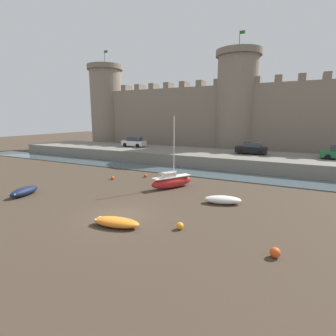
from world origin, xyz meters
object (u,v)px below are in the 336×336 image
rowboat_near_channel_right (116,222)px  car_quay_west (252,148)px  sailboat_foreground_left (172,181)px  mooring_buoy_off_centre (275,253)px  car_quay_centre_east (134,142)px  rowboat_foreground_right (223,200)px  mooring_buoy_near_channel (145,176)px  rowboat_foreground_centre (24,191)px  mooring_buoy_mid_mud (112,178)px  mooring_buoy_near_shore (180,226)px

rowboat_near_channel_right → car_quay_west: bearing=81.5°
sailboat_foreground_left → mooring_buoy_off_centre: (9.94, -8.97, -0.41)m
car_quay_centre_east → rowboat_near_channel_right: bearing=-57.9°
sailboat_foreground_left → rowboat_foreground_right: 6.03m
mooring_buoy_near_channel → mooring_buoy_off_centre: bearing=-38.8°
mooring_buoy_near_channel → car_quay_west: car_quay_west is taller
rowboat_foreground_centre → car_quay_west: bearing=57.6°
mooring_buoy_mid_mud → mooring_buoy_near_channel: mooring_buoy_mid_mud is taller
rowboat_foreground_right → mooring_buoy_near_shore: rowboat_foreground_right is taller
mooring_buoy_near_channel → car_quay_west: size_ratio=0.09×
sailboat_foreground_left → rowboat_foreground_centre: bearing=-141.9°
sailboat_foreground_left → car_quay_centre_east: bearing=133.7°
car_quay_west → car_quay_centre_east: 19.49m
sailboat_foreground_left → rowboat_foreground_centre: (-10.14, -7.94, -0.28)m
mooring_buoy_off_centre → car_quay_west: 24.90m
mooring_buoy_off_centre → rowboat_foreground_centre: bearing=177.0°
rowboat_near_channel_right → car_quay_centre_east: size_ratio=0.78×
rowboat_foreground_centre → mooring_buoy_near_channel: rowboat_foreground_centre is taller
sailboat_foreground_left → car_quay_west: bearing=73.2°
mooring_buoy_near_channel → mooring_buoy_off_centre: mooring_buoy_off_centre is taller
sailboat_foreground_left → mooring_buoy_near_channel: size_ratio=18.34×
rowboat_foreground_right → rowboat_near_channel_right: rowboat_foreground_right is taller
rowboat_near_channel_right → mooring_buoy_mid_mud: 12.60m
car_quay_centre_east → mooring_buoy_near_shore: bearing=-50.7°
rowboat_foreground_centre → mooring_buoy_near_shore: (14.71, -0.21, -0.16)m
rowboat_foreground_centre → mooring_buoy_mid_mud: bearing=69.7°
rowboat_near_channel_right → mooring_buoy_near_shore: size_ratio=7.23×
mooring_buoy_mid_mud → sailboat_foreground_left: bearing=-1.0°
mooring_buoy_near_shore → car_quay_west: size_ratio=0.11×
rowboat_foreground_right → mooring_buoy_near_shore: size_ratio=6.80×
mooring_buoy_near_shore → car_quay_centre_east: (-19.45, 23.74, 2.18)m
rowboat_near_channel_right → car_quay_centre_east: (-15.80, 25.14, 2.10)m
rowboat_foreground_centre → mooring_buoy_off_centre: rowboat_foreground_centre is taller
mooring_buoy_mid_mud → car_quay_centre_east: size_ratio=0.09×
sailboat_foreground_left → car_quay_centre_east: sailboat_foreground_left is taller
mooring_buoy_mid_mud → mooring_buoy_off_centre: mooring_buoy_off_centre is taller
sailboat_foreground_left → mooring_buoy_near_channel: sailboat_foreground_left is taller
rowboat_near_channel_right → car_quay_centre_east: bearing=122.1°
rowboat_foreground_centre → sailboat_foreground_left: bearing=38.1°
rowboat_foreground_right → mooring_buoy_near_channel: (-10.18, 5.05, -0.15)m
rowboat_foreground_centre → mooring_buoy_near_shore: 14.71m
rowboat_foreground_right → mooring_buoy_off_centre: size_ratio=5.96×
rowboat_foreground_right → car_quay_west: car_quay_west is taller
rowboat_near_channel_right → car_quay_west: car_quay_west is taller
rowboat_foreground_right → car_quay_centre_east: (-20.44, 17.92, 2.07)m
rowboat_foreground_centre → mooring_buoy_near_shore: rowboat_foreground_centre is taller
mooring_buoy_near_channel → rowboat_foreground_right: bearing=-26.4°
mooring_buoy_near_channel → car_quay_centre_east: size_ratio=0.09×
mooring_buoy_near_shore → car_quay_west: (0.03, 23.40, 2.18)m
rowboat_foreground_centre → mooring_buoy_mid_mud: rowboat_foreground_centre is taller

